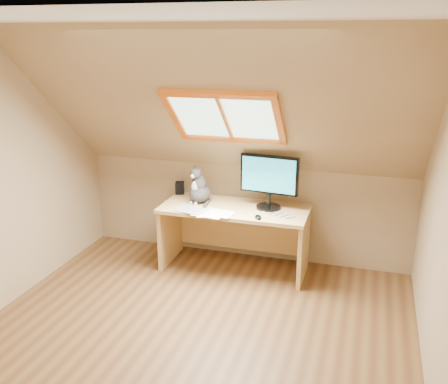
% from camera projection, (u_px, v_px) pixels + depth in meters
% --- Properties ---
extents(ground, '(3.50, 3.50, 0.00)m').
position_uv_depth(ground, '(187.00, 343.00, 3.92)').
color(ground, brown).
rests_on(ground, ground).
extents(room_shell, '(3.52, 3.52, 2.41)m').
position_uv_depth(room_shell, '(177.00, 170.00, 3.40)').
color(room_shell, tan).
rests_on(room_shell, ground).
extents(desk, '(1.47, 0.64, 0.67)m').
position_uv_depth(desk, '(236.00, 225.00, 5.10)').
color(desk, tan).
rests_on(desk, ground).
extents(monitor, '(0.58, 0.25, 0.54)m').
position_uv_depth(monitor, '(269.00, 178.00, 4.85)').
color(monitor, black).
rests_on(monitor, desk).
extents(cat, '(0.30, 0.32, 0.40)m').
position_uv_depth(cat, '(199.00, 189.00, 5.08)').
color(cat, '#3F3A37').
rests_on(cat, desk).
extents(desk_speaker, '(0.11, 0.11, 0.13)m').
position_uv_depth(desk_speaker, '(180.00, 188.00, 5.37)').
color(desk_speaker, black).
rests_on(desk_speaker, desk).
extents(graphics_tablet, '(0.33, 0.26, 0.01)m').
position_uv_depth(graphics_tablet, '(192.00, 210.00, 4.88)').
color(graphics_tablet, '#B2B2B7').
rests_on(graphics_tablet, desk).
extents(mouse, '(0.09, 0.12, 0.03)m').
position_uv_depth(mouse, '(258.00, 217.00, 4.66)').
color(mouse, black).
rests_on(mouse, desk).
extents(papers, '(0.35, 0.30, 0.01)m').
position_uv_depth(papers, '(211.00, 214.00, 4.78)').
color(papers, white).
rests_on(papers, desk).
extents(cables, '(0.51, 0.26, 0.01)m').
position_uv_depth(cables, '(272.00, 215.00, 4.75)').
color(cables, silver).
rests_on(cables, desk).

